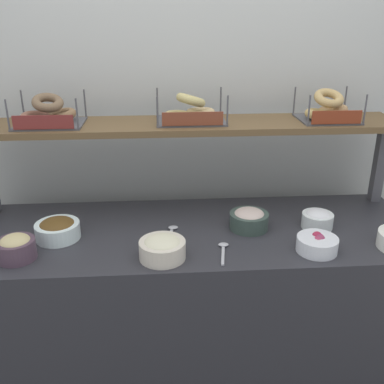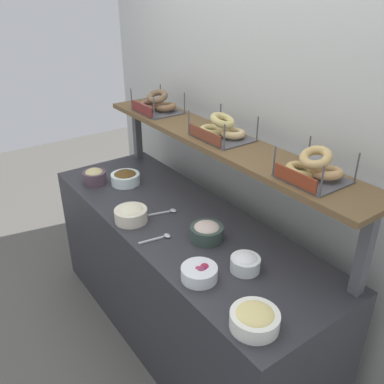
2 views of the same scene
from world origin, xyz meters
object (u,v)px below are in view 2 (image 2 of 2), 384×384
object	(u,v)px
bowl_beet_salad	(200,273)
bowl_tuna_salad	(207,231)
bagel_basket_plain	(221,130)
bowl_egg_salad	(255,318)
serving_spoon_near_plate	(160,238)
bagel_basket_poppy	(157,105)
bagel_basket_sesame	(313,169)
bowl_cream_cheese	(245,263)
bowl_hummus	(95,176)
bowl_potato_salad	(131,214)
bowl_chocolate_spread	(125,178)
serving_spoon_by_edge	(167,212)

from	to	relation	value
bowl_beet_salad	bowl_tuna_salad	bearing A→B (deg)	136.48
bowl_tuna_salad	bagel_basket_plain	bearing A→B (deg)	131.43
bowl_egg_salad	serving_spoon_near_plate	distance (m)	0.74
bagel_basket_poppy	bagel_basket_sesame	xyz separation A→B (m)	(1.30, 0.00, 0.00)
bagel_basket_poppy	serving_spoon_near_plate	bearing A→B (deg)	-31.50
serving_spoon_near_plate	bowl_cream_cheese	bearing A→B (deg)	22.09
bowl_hummus	bagel_basket_plain	bearing A→B (deg)	33.37
bowl_potato_salad	bowl_chocolate_spread	xyz separation A→B (m)	(-0.45, 0.20, -0.00)
bowl_beet_salad	bowl_hummus	size ratio (longest dim) A/B	1.10
bagel_basket_plain	bowl_cream_cheese	bearing A→B (deg)	-27.85
bowl_beet_salad	bowl_cream_cheese	xyz separation A→B (m)	(0.07, 0.21, 0.01)
bowl_potato_salad	serving_spoon_near_plate	xyz separation A→B (m)	(0.25, 0.04, -0.04)
bowl_tuna_salad	bagel_basket_poppy	size ratio (longest dim) A/B	0.57
bowl_beet_salad	bowl_cream_cheese	bearing A→B (deg)	71.19
bowl_chocolate_spread	bagel_basket_sesame	size ratio (longest dim) A/B	0.69
bowl_chocolate_spread	bowl_tuna_salad	bearing A→B (deg)	2.60
bowl_beet_salad	bowl_tuna_salad	world-z (taller)	bowl_tuna_salad
bowl_chocolate_spread	bagel_basket_plain	world-z (taller)	bagel_basket_plain
bowl_tuna_salad	bagel_basket_plain	size ratio (longest dim) A/B	0.54
bagel_basket_poppy	bowl_beet_salad	bearing A→B (deg)	-23.22
bowl_chocolate_spread	bagel_basket_sesame	bearing A→B (deg)	13.46
bowl_potato_salad	bagel_basket_poppy	world-z (taller)	bagel_basket_poppy
bowl_tuna_salad	bagel_basket_sesame	distance (m)	0.65
bowl_tuna_salad	bagel_basket_sesame	bearing A→B (deg)	32.68
bowl_beet_salad	bowl_hummus	world-z (taller)	bowl_hummus
bowl_egg_salad	bowl_cream_cheese	distance (m)	0.36
bagel_basket_poppy	bowl_egg_salad	bearing A→B (deg)	-18.07
bowl_beet_salad	serving_spoon_near_plate	size ratio (longest dim) A/B	0.96
bowl_egg_salad	bagel_basket_sesame	xyz separation A→B (m)	(-0.19, 0.49, 0.44)
bowl_chocolate_spread	bowl_beet_salad	bearing A→B (deg)	-9.94
bowl_hummus	bowl_cream_cheese	world-z (taller)	bowl_hummus
bagel_basket_plain	bowl_tuna_salad	bearing A→B (deg)	-48.57
bowl_egg_salad	bagel_basket_plain	distance (m)	1.08
bowl_potato_salad	bowl_beet_salad	size ratio (longest dim) A/B	1.11
serving_spoon_by_edge	bowl_beet_salad	bearing A→B (deg)	-18.72
bowl_egg_salad	bagel_basket_plain	xyz separation A→B (m)	(-0.84, 0.51, 0.43)
bowl_beet_salad	serving_spoon_by_edge	size ratio (longest dim) A/B	0.98
bowl_tuna_salad	bowl_cream_cheese	size ratio (longest dim) A/B	1.24
serving_spoon_near_plate	bowl_chocolate_spread	bearing A→B (deg)	166.87
bagel_basket_poppy	bowl_cream_cheese	bearing A→B (deg)	-12.86
bagel_basket_plain	bowl_potato_salad	bearing A→B (deg)	-106.01
bagel_basket_sesame	bowl_chocolate_spread	bearing A→B (deg)	-166.54
bowl_beet_salad	bowl_potato_salad	bearing A→B (deg)	-179.15
serving_spoon_near_plate	bagel_basket_plain	distance (m)	0.68
bowl_beet_salad	bagel_basket_plain	size ratio (longest dim) A/B	0.52
bowl_hummus	bagel_basket_poppy	distance (m)	0.63
serving_spoon_near_plate	serving_spoon_by_edge	distance (m)	0.27
bowl_potato_salad	bagel_basket_plain	world-z (taller)	bagel_basket_plain
bowl_tuna_salad	bowl_cream_cheese	distance (m)	0.31
bowl_egg_salad	bagel_basket_poppy	bearing A→B (deg)	161.93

